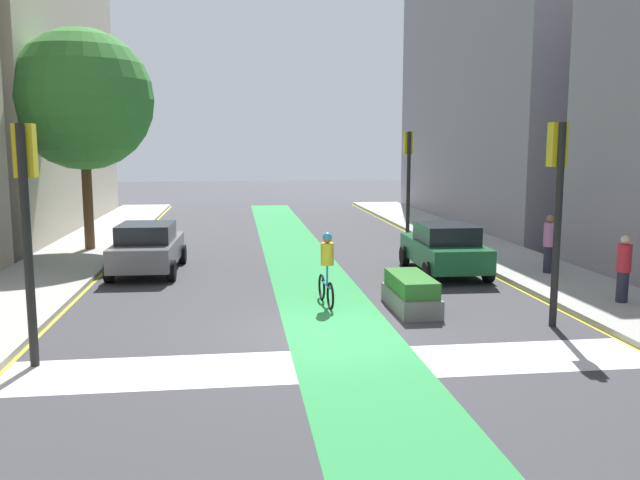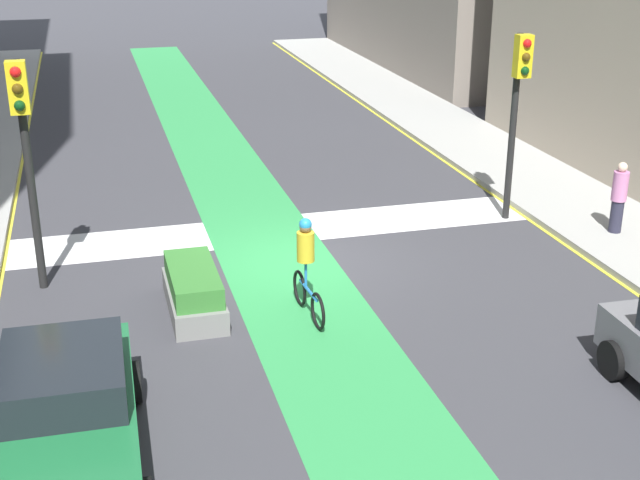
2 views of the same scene
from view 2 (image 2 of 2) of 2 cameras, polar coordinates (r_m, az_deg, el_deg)
The scene contains 11 objects.
ground_plane at distance 18.36m, azimuth -1.53°, elevation -1.43°, with size 120.00×120.00×0.00m, color #38383D.
bike_lane_paint at distance 18.28m, azimuth -2.71°, elevation -1.54°, with size 2.40×60.00×0.01m, color #2D8C47.
crosswalk_band at distance 20.18m, azimuth -2.87°, elevation 0.69°, with size 12.00×1.80×0.01m, color silver.
sidewalk_left at distance 21.25m, azimuth 18.53°, elevation 0.86°, with size 3.00×60.00×0.15m, color #9E9E99.
curb_stripe_left at distance 20.50m, azimuth 14.99°, elevation 0.31°, with size 0.16×60.00×0.01m, color yellow.
traffic_signal_near_right at distance 16.92m, azimuth -18.81°, elevation 6.60°, with size 0.35×0.52×4.47m.
traffic_signal_near_left at distance 20.47m, azimuth 12.85°, elevation 9.39°, with size 0.35×0.52×4.36m.
car_green_right_far at distance 12.16m, azimuth -16.29°, elevation -10.80°, with size 2.09×4.24×1.57m.
cyclist_in_lane at distance 15.68m, azimuth -0.87°, elevation -1.69°, with size 0.32×1.73×1.86m.
pedestrian_sidewalk_left_a at distance 20.44m, azimuth 18.98°, elevation 2.68°, with size 0.34×0.34×1.62m.
median_planter at distance 16.20m, azimuth -8.27°, elevation -3.33°, with size 0.94×2.35×0.85m.
Camera 2 is at (3.94, 16.48, 7.09)m, focal length 48.87 mm.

